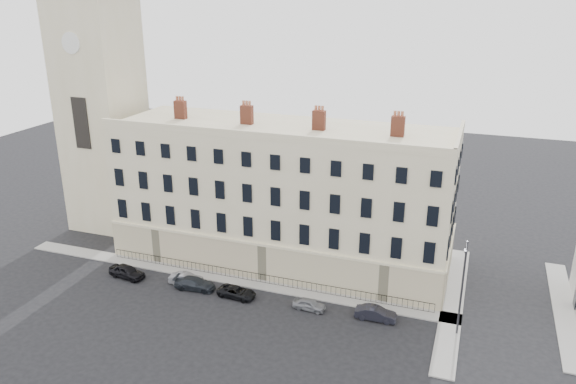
# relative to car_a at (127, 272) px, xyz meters

# --- Properties ---
(ground) EXTENTS (160.00, 160.00, 0.00)m
(ground) POSITION_rel_car_a_xyz_m (19.68, -1.82, -0.69)
(ground) COLOR black
(ground) RESTS_ON ground
(terrace) EXTENTS (36.22, 12.22, 17.00)m
(terrace) POSITION_rel_car_a_xyz_m (13.71, 10.15, 6.81)
(terrace) COLOR beige
(terrace) RESTS_ON ground
(church_tower) EXTENTS (8.00, 8.13, 44.00)m
(church_tower) POSITION_rel_car_a_xyz_m (-10.32, 12.18, 17.97)
(church_tower) COLOR beige
(church_tower) RESTS_ON ground
(pavement_terrace) EXTENTS (48.00, 2.00, 0.12)m
(pavement_terrace) POSITION_rel_car_a_xyz_m (9.68, 3.18, -0.63)
(pavement_terrace) COLOR gray
(pavement_terrace) RESTS_ON ground
(pavement_east_return) EXTENTS (2.00, 24.00, 0.12)m
(pavement_east_return) POSITION_rel_car_a_xyz_m (32.68, 6.18, -0.63)
(pavement_east_return) COLOR gray
(pavement_east_return) RESTS_ON ground
(pavement_adjacent) EXTENTS (2.00, 20.00, 0.12)m
(pavement_adjacent) POSITION_rel_car_a_xyz_m (42.68, 8.18, -0.63)
(pavement_adjacent) COLOR gray
(pavement_adjacent) RESTS_ON ground
(railings) EXTENTS (35.00, 0.04, 0.96)m
(railings) POSITION_rel_car_a_xyz_m (13.68, 3.58, -0.13)
(railings) COLOR black
(railings) RESTS_ON ground
(car_a) EXTENTS (4.20, 2.12, 1.37)m
(car_a) POSITION_rel_car_a_xyz_m (0.00, 0.00, 0.00)
(car_a) COLOR black
(car_a) RESTS_ON ground
(car_b) EXTENTS (3.63, 1.74, 1.15)m
(car_b) POSITION_rel_car_a_xyz_m (6.53, 0.87, -0.11)
(car_b) COLOR slate
(car_b) RESTS_ON ground
(car_c) EXTENTS (4.35, 2.08, 1.22)m
(car_c) POSITION_rel_car_a_xyz_m (7.89, 0.23, -0.07)
(car_c) COLOR #20242B
(car_c) RESTS_ON ground
(car_d) EXTENTS (3.97, 2.04, 1.07)m
(car_d) POSITION_rel_car_a_xyz_m (12.53, 0.21, -0.15)
(car_d) COLOR black
(car_d) RESTS_ON ground
(car_e) EXTENTS (3.21, 1.38, 1.08)m
(car_e) POSITION_rel_car_a_xyz_m (19.93, 0.41, -0.15)
(car_e) COLOR gray
(car_e) RESTS_ON ground
(car_f) EXTENTS (3.84, 1.46, 1.25)m
(car_f) POSITION_rel_car_a_xyz_m (26.19, 0.80, -0.06)
(car_f) COLOR black
(car_f) RESTS_ON ground
(streetlamp) EXTENTS (0.27, 1.95, 8.98)m
(streetlamp) POSITION_rel_car_a_xyz_m (33.37, 0.76, 4.29)
(streetlamp) COLOR #333439
(streetlamp) RESTS_ON ground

